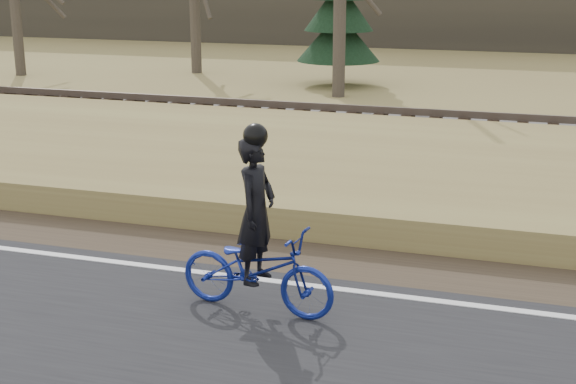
% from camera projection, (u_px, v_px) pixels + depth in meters
% --- Properties ---
extents(ground, '(120.00, 120.00, 0.00)m').
position_uv_depth(ground, '(332.00, 300.00, 9.19)').
color(ground, olive).
rests_on(ground, ground).
extents(edge_line, '(120.00, 0.12, 0.01)m').
position_uv_depth(edge_line, '(336.00, 289.00, 9.35)').
color(edge_line, silver).
rests_on(edge_line, road).
extents(shoulder, '(120.00, 1.60, 0.04)m').
position_uv_depth(shoulder, '(356.00, 263.00, 10.28)').
color(shoulder, '#473A2B').
rests_on(shoulder, ground).
extents(embankment, '(120.00, 5.00, 0.44)m').
position_uv_depth(embankment, '(397.00, 188.00, 12.98)').
color(embankment, olive).
rests_on(embankment, ground).
extents(ballast, '(120.00, 3.00, 0.45)m').
position_uv_depth(ballast, '(430.00, 140.00, 16.46)').
color(ballast, slate).
rests_on(ballast, ground).
extents(railroad, '(120.00, 2.40, 0.29)m').
position_uv_depth(railroad, '(430.00, 125.00, 16.38)').
color(railroad, black).
rests_on(railroad, ballast).
extents(cyclist, '(1.85, 0.81, 2.08)m').
position_uv_depth(cyclist, '(257.00, 254.00, 8.62)').
color(cyclist, navy).
rests_on(cyclist, road).
extents(conifer, '(2.60, 2.60, 5.07)m').
position_uv_depth(conifer, '(339.00, 8.00, 24.72)').
color(conifer, '#484135').
rests_on(conifer, ground).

